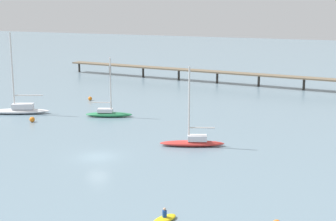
# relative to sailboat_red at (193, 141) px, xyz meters

# --- Properties ---
(ground_plane) EXTENTS (400.00, 400.00, 0.00)m
(ground_plane) POSITION_rel_sailboat_red_xyz_m (-8.26, -8.46, -0.64)
(ground_plane) COLOR slate
(sailboat_red) EXTENTS (7.89, 4.55, 9.73)m
(sailboat_red) POSITION_rel_sailboat_red_xyz_m (0.00, 0.00, 0.00)
(sailboat_red) COLOR red
(sailboat_red) RESTS_ON ground_plane
(sailboat_green) EXTENTS (7.23, 4.25, 9.05)m
(sailboat_green) POSITION_rel_sailboat_red_xyz_m (-17.58, 9.93, -0.03)
(sailboat_green) COLOR #287F4C
(sailboat_green) RESTS_ON ground_plane
(sailboat_white) EXTENTS (9.85, 6.15, 12.63)m
(sailboat_white) POSITION_rel_sailboat_red_xyz_m (-31.57, 6.25, 0.11)
(sailboat_white) COLOR white
(sailboat_white) RESTS_ON ground_plane
(dinghy_yellow) EXTENTS (1.79, 2.64, 1.14)m
(dinghy_yellow) POSITION_rel_sailboat_red_xyz_m (5.70, -21.19, -0.42)
(dinghy_yellow) COLOR yellow
(dinghy_yellow) RESTS_ON ground_plane
(mooring_buoy_near) EXTENTS (0.78, 0.78, 0.78)m
(mooring_buoy_near) POSITION_rel_sailboat_red_xyz_m (-25.97, 2.39, -0.25)
(mooring_buoy_near) COLOR orange
(mooring_buoy_near) RESTS_ON ground_plane
(mooring_buoy_outer) EXTENTS (0.70, 0.70, 0.70)m
(mooring_buoy_outer) POSITION_rel_sailboat_red_xyz_m (-27.27, 20.12, -0.29)
(mooring_buoy_outer) COLOR orange
(mooring_buoy_outer) RESTS_ON ground_plane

